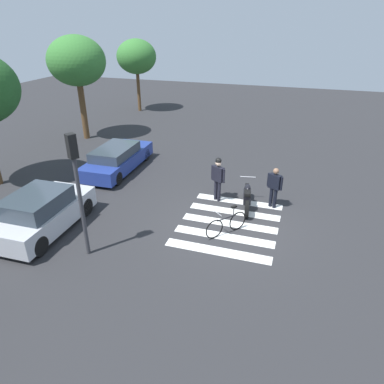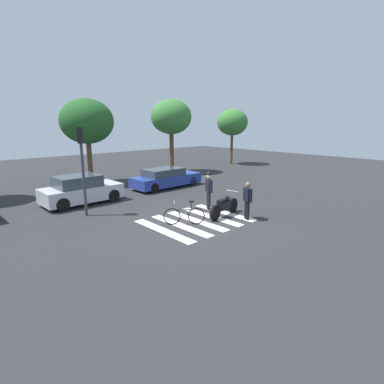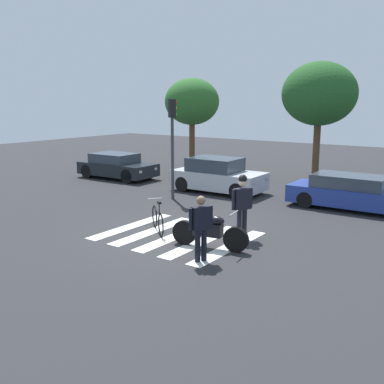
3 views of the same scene
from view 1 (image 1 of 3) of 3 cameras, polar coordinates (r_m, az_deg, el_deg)
ground_plane at (r=13.01m, az=6.10°, el=-5.09°), size 60.00×60.00×0.00m
police_motorcycle at (r=13.93m, az=8.92°, el=-0.82°), size 2.18×0.69×1.06m
leaning_bicycle at (r=12.22m, az=5.61°, el=-5.20°), size 1.34×1.13×1.01m
officer_on_foot at (r=13.98m, az=13.25°, el=1.05°), size 0.39×0.61×1.66m
officer_by_motorcycle at (r=14.13m, az=4.24°, el=2.65°), size 0.41×0.63×1.87m
crosswalk_stripes at (r=13.01m, az=6.10°, el=-5.08°), size 4.05×3.51×0.01m
car_silver_sedan at (r=13.28m, az=-23.21°, el=-3.10°), size 3.99×1.91×1.48m
car_blue_hatchback at (r=17.62m, az=-12.01°, el=5.33°), size 4.72×1.83×1.25m
traffic_light_pole at (r=10.62m, az=-18.26°, el=2.36°), size 0.33×0.36×3.96m
street_tree_far at (r=22.43m, az=-18.24°, el=19.49°), size 3.30×3.30×5.99m
street_tree_end at (r=29.09m, az=-9.02°, el=20.88°), size 3.02×3.02×5.43m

